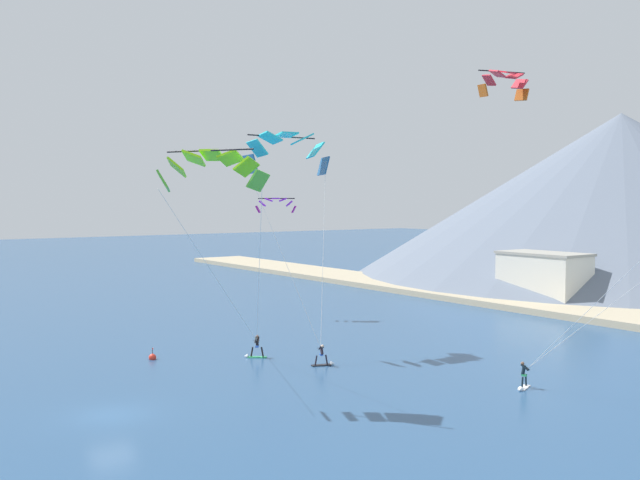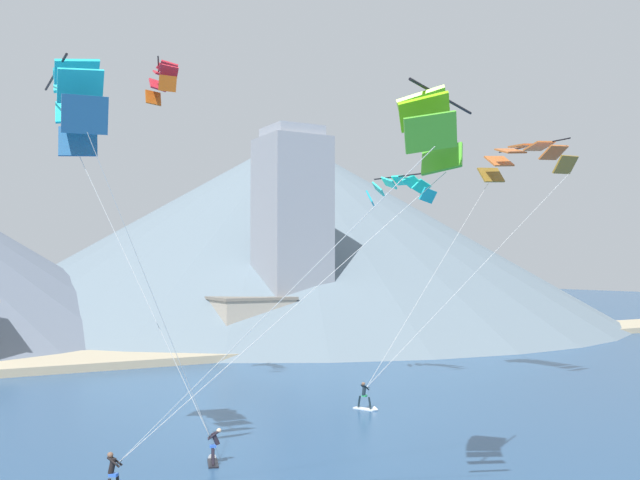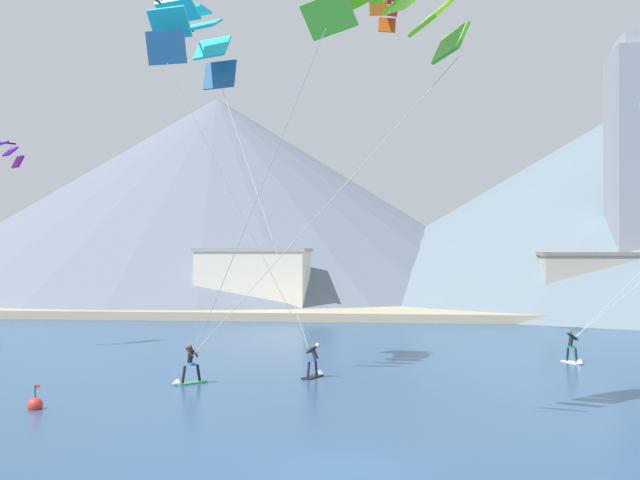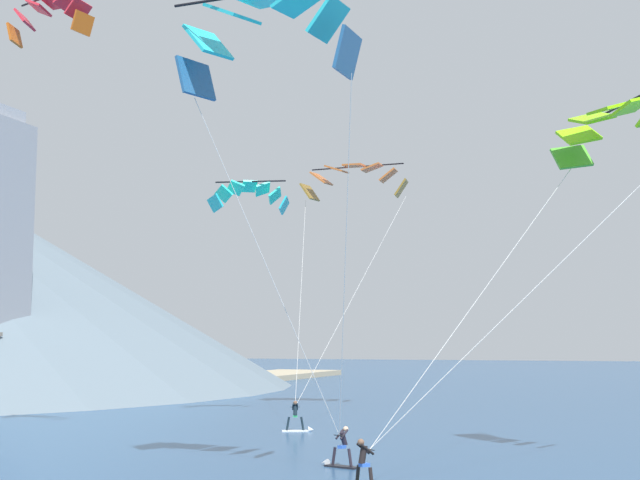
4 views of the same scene
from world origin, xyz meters
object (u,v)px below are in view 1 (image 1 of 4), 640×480
at_px(parafoil_kite_near_trail, 212,168).
at_px(kitesurfer_mid_center, 324,359).
at_px(parafoil_kite_distant_low_drift, 504,81).
at_px(kitesurfer_near_trail, 254,350).
at_px(kitesurfer_near_lead, 523,381).
at_px(race_marker_buoy, 152,357).
at_px(parafoil_kite_distant_mid_solo, 276,203).
at_px(parafoil_kite_mid_center, 287,149).

bearing_deg(parafoil_kite_near_trail, kitesurfer_mid_center, 109.42).
bearing_deg(parafoil_kite_near_trail, parafoil_kite_distant_low_drift, 92.95).
xyz_separation_m(kitesurfer_mid_center, parafoil_kite_distant_low_drift, (2.41, 16.21, 21.09)).
bearing_deg(kitesurfer_near_trail, parafoil_kite_near_trail, -41.55).
height_order(kitesurfer_near_lead, race_marker_buoy, kitesurfer_near_lead).
bearing_deg(parafoil_kite_distant_mid_solo, kitesurfer_mid_center, -22.71).
relative_size(kitesurfer_near_lead, parafoil_kite_distant_low_drift, 0.35).
bearing_deg(parafoil_kite_distant_low_drift, race_marker_buoy, -114.10).
xyz_separation_m(parafoil_kite_mid_center, race_marker_buoy, (-3.07, -10.03, -15.77)).
bearing_deg(kitesurfer_near_lead, parafoil_kite_mid_center, -162.42).
relative_size(kitesurfer_near_lead, kitesurfer_near_trail, 0.99).
relative_size(kitesurfer_near_lead, kitesurfer_mid_center, 0.99).
bearing_deg(race_marker_buoy, kitesurfer_mid_center, 46.08).
bearing_deg(kitesurfer_near_lead, kitesurfer_mid_center, -152.53).
height_order(kitesurfer_mid_center, parafoil_kite_distant_mid_solo, parafoil_kite_distant_mid_solo).
height_order(kitesurfer_near_lead, parafoil_kite_distant_low_drift, parafoil_kite_distant_low_drift).
distance_m(parafoil_kite_near_trail, parafoil_kite_mid_center, 15.18).
relative_size(kitesurfer_near_lead, parafoil_kite_near_trail, 0.13).
bearing_deg(kitesurfer_mid_center, parafoil_kite_near_trail, -70.58).
relative_size(kitesurfer_near_trail, kitesurfer_mid_center, 1.01).
height_order(kitesurfer_mid_center, parafoil_kite_mid_center, parafoil_kite_mid_center).
distance_m(parafoil_kite_near_trail, parafoil_kite_distant_low_drift, 28.12).
distance_m(kitesurfer_near_lead, kitesurfer_near_trail, 19.97).
height_order(parafoil_kite_distant_low_drift, parafoil_kite_distant_mid_solo, parafoil_kite_distant_low_drift).
relative_size(parafoil_kite_near_trail, parafoil_kite_distant_low_drift, 2.70).
bearing_deg(parafoil_kite_mid_center, kitesurfer_mid_center, -6.17).
bearing_deg(kitesurfer_near_trail, parafoil_kite_mid_center, 102.36).
distance_m(kitesurfer_mid_center, race_marker_buoy, 13.03).
relative_size(kitesurfer_mid_center, parafoil_kite_distant_low_drift, 0.36).
relative_size(kitesurfer_near_trail, race_marker_buoy, 1.75).
height_order(kitesurfer_near_lead, parafoil_kite_distant_mid_solo, parafoil_kite_distant_mid_solo).
xyz_separation_m(kitesurfer_near_trail, parafoil_kite_near_trail, (9.01, -7.99, 13.25)).
distance_m(parafoil_kite_mid_center, race_marker_buoy, 18.94).
bearing_deg(parafoil_kite_distant_mid_solo, parafoil_kite_mid_center, -28.71).
relative_size(kitesurfer_mid_center, parafoil_kite_near_trail, 0.13).
distance_m(parafoil_kite_distant_mid_solo, race_marker_buoy, 24.05).
bearing_deg(kitesurfer_near_trail, kitesurfer_mid_center, 28.27).
relative_size(kitesurfer_near_trail, parafoil_kite_distant_low_drift, 0.36).
xyz_separation_m(kitesurfer_near_trail, race_marker_buoy, (-3.83, -6.58, -0.38)).
relative_size(kitesurfer_mid_center, parafoil_kite_distant_mid_solo, 0.47).
distance_m(kitesurfer_near_lead, parafoil_kite_near_trail, 23.44).
xyz_separation_m(kitesurfer_near_lead, parafoil_kite_near_trail, (-8.67, -17.27, 13.27)).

